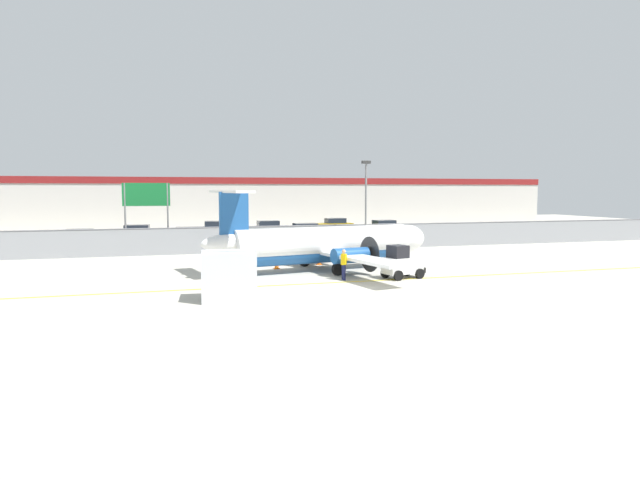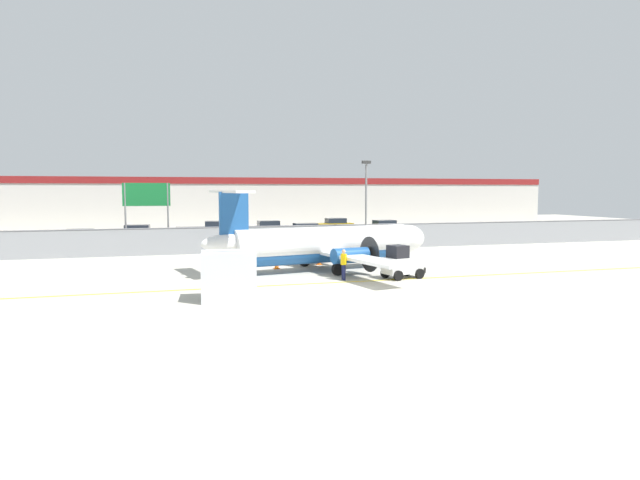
% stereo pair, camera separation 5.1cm
% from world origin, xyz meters
% --- Properties ---
extents(ground_plane, '(140.00, 140.00, 0.01)m').
position_xyz_m(ground_plane, '(0.00, 2.00, 0.00)').
color(ground_plane, '#B7B2A3').
extents(perimeter_fence, '(98.00, 0.10, 2.10)m').
position_xyz_m(perimeter_fence, '(0.00, 18.00, 1.12)').
color(perimeter_fence, gray).
rests_on(perimeter_fence, ground).
extents(parking_lot_strip, '(98.00, 17.00, 0.12)m').
position_xyz_m(parking_lot_strip, '(0.00, 29.50, 0.06)').
color(parking_lot_strip, '#38383A').
rests_on(parking_lot_strip, ground).
extents(background_building, '(91.00, 8.10, 6.50)m').
position_xyz_m(background_building, '(0.00, 47.99, 3.26)').
color(background_building, beige).
rests_on(background_building, ground).
extents(commuter_airplane, '(15.20, 16.02, 4.92)m').
position_xyz_m(commuter_airplane, '(1.62, 6.65, 1.60)').
color(commuter_airplane, white).
rests_on(commuter_airplane, ground).
extents(baggage_tug, '(2.52, 1.80, 1.88)m').
position_xyz_m(baggage_tug, '(4.58, 2.35, 0.86)').
color(baggage_tug, silver).
rests_on(baggage_tug, ground).
extents(ground_crew_worker, '(0.34, 0.54, 1.70)m').
position_xyz_m(ground_crew_worker, '(1.25, 2.71, 0.95)').
color(ground_crew_worker, '#191E4C').
rests_on(ground_crew_worker, ground).
extents(cargo_container, '(2.61, 2.25, 2.20)m').
position_xyz_m(cargo_container, '(-5.58, -1.17, 1.10)').
color(cargo_container, silver).
rests_on(cargo_container, ground).
extents(traffic_cone_near_left, '(0.36, 0.36, 0.64)m').
position_xyz_m(traffic_cone_near_left, '(-1.33, 8.15, 0.31)').
color(traffic_cone_near_left, orange).
rests_on(traffic_cone_near_left, ground).
extents(traffic_cone_near_right, '(0.36, 0.36, 0.64)m').
position_xyz_m(traffic_cone_near_right, '(1.79, 9.28, 0.31)').
color(traffic_cone_near_right, orange).
rests_on(traffic_cone_near_right, ground).
extents(parked_car_0, '(4.32, 2.26, 1.58)m').
position_xyz_m(parked_car_0, '(-14.38, 24.36, 0.89)').
color(parked_car_0, red).
rests_on(parked_car_0, parking_lot_strip).
extents(parked_car_1, '(4.34, 2.32, 1.58)m').
position_xyz_m(parked_car_1, '(-10.18, 29.15, 0.89)').
color(parked_car_1, navy).
rests_on(parked_car_1, parking_lot_strip).
extents(parked_car_2, '(4.36, 2.36, 1.58)m').
position_xyz_m(parked_car_2, '(-5.65, 24.59, 0.89)').
color(parked_car_2, black).
rests_on(parked_car_2, parking_lot_strip).
extents(parked_car_3, '(4.35, 2.32, 1.58)m').
position_xyz_m(parked_car_3, '(-2.20, 33.54, 0.89)').
color(parked_car_3, silver).
rests_on(parked_car_3, parking_lot_strip).
extents(parked_car_4, '(4.21, 2.02, 1.58)m').
position_xyz_m(parked_car_4, '(3.28, 32.75, 0.89)').
color(parked_car_4, gray).
rests_on(parked_car_4, parking_lot_strip).
extents(parked_car_5, '(4.21, 2.03, 1.58)m').
position_xyz_m(parked_car_5, '(5.58, 27.11, 0.89)').
color(parked_car_5, black).
rests_on(parked_car_5, parking_lot_strip).
extents(parked_car_6, '(4.22, 2.05, 1.58)m').
position_xyz_m(parked_car_6, '(11.59, 35.86, 0.89)').
color(parked_car_6, '#B28C19').
rests_on(parked_car_6, parking_lot_strip).
extents(parked_car_7, '(4.32, 2.27, 1.58)m').
position_xyz_m(parked_car_7, '(15.30, 30.22, 0.89)').
color(parked_car_7, '#19662D').
rests_on(parked_car_7, parking_lot_strip).
extents(apron_light_pole, '(0.70, 0.30, 7.27)m').
position_xyz_m(apron_light_pole, '(7.70, 15.96, 4.30)').
color(apron_light_pole, slate).
rests_on(apron_light_pole, ground).
extents(highway_sign, '(3.60, 0.14, 5.50)m').
position_xyz_m(highway_sign, '(-9.12, 19.94, 4.14)').
color(highway_sign, slate).
rests_on(highway_sign, ground).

